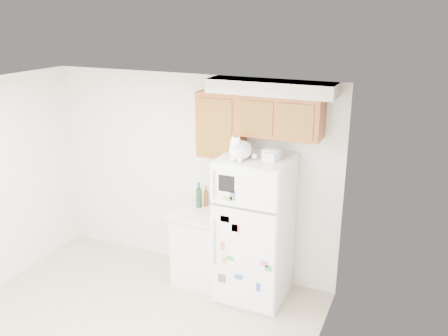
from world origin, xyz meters
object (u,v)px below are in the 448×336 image
Objects in this scene: cat at (240,150)px; bottle_green at (199,195)px; storage_box_back at (271,154)px; base_counter at (203,245)px; refrigerator at (254,229)px; storage_box_front at (271,156)px; bottle_amber at (206,196)px.

cat reaches higher than bottle_green.
storage_box_back is 1.17m from bottle_green.
storage_box_back is (0.85, -0.03, 1.29)m from base_counter.
refrigerator is 0.84m from bottle_green.
storage_box_front is at bearing 19.56° from cat.
cat reaches higher than refrigerator.
storage_box_back reaches higher than base_counter.
storage_box_front reaches higher than bottle_green.
base_counter is 1.54m from storage_box_back.
cat is (0.56, -0.22, 1.35)m from base_counter.
bottle_amber is at bearing 99.67° from base_counter.
cat is 1.03m from bottle_green.
refrigerator is at bearing -18.06° from bottle_amber.
storage_box_front is (0.18, -0.04, 0.89)m from refrigerator.
refrigerator is 6.48× the size of bottle_amber.
base_counter is 0.61m from bottle_amber.
storage_box_front reaches higher than refrigerator.
base_counter is 1.55m from storage_box_front.
storage_box_back is 0.69× the size of bottle_amber.
bottle_amber is (0.07, 0.06, -0.03)m from bottle_green.
refrigerator is 0.98m from cat.
bottle_green is (-0.09, 0.10, 0.62)m from base_counter.
refrigerator is 0.79m from base_counter.
storage_box_front reaches higher than bottle_amber.
base_counter is at bearing -80.33° from bottle_amber.
base_counter is at bearing 158.78° from cat.
storage_box_front is at bearing -12.20° from bottle_green.
base_counter is 3.50× the size of bottle_amber.
storage_box_back is 0.57× the size of bottle_green.
storage_box_front is (0.02, -0.07, -0.01)m from storage_box_back.
bottle_green is (-0.96, 0.21, -0.67)m from storage_box_front.
refrigerator is at bearing 48.36° from cat.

